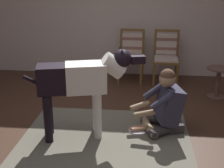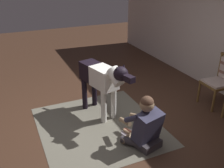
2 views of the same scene
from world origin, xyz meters
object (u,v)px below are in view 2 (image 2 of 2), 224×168
at_px(dining_chair_left_of_pair, 221,79).
at_px(large_dog, 102,79).
at_px(hot_dog_on_plate, 129,132).
at_px(person_sitting_on_floor, 145,126).

distance_m(dining_chair_left_of_pair, large_dog, 2.27).
relative_size(dining_chair_left_of_pair, hot_dog_on_plate, 3.90).
relative_size(large_dog, hot_dog_on_plate, 5.63).
height_order(dining_chair_left_of_pair, person_sitting_on_floor, dining_chair_left_of_pair).
xyz_separation_m(large_dog, hot_dog_on_plate, (0.69, 0.18, -0.70)).
xyz_separation_m(person_sitting_on_floor, large_dog, (-1.02, -0.26, 0.39)).
distance_m(person_sitting_on_floor, hot_dog_on_plate, 0.47).
xyz_separation_m(dining_chair_left_of_pair, person_sitting_on_floor, (0.51, -1.95, -0.21)).
xyz_separation_m(person_sitting_on_floor, hot_dog_on_plate, (-0.33, -0.09, -0.31)).
bearing_deg(person_sitting_on_floor, dining_chair_left_of_pair, 104.70).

